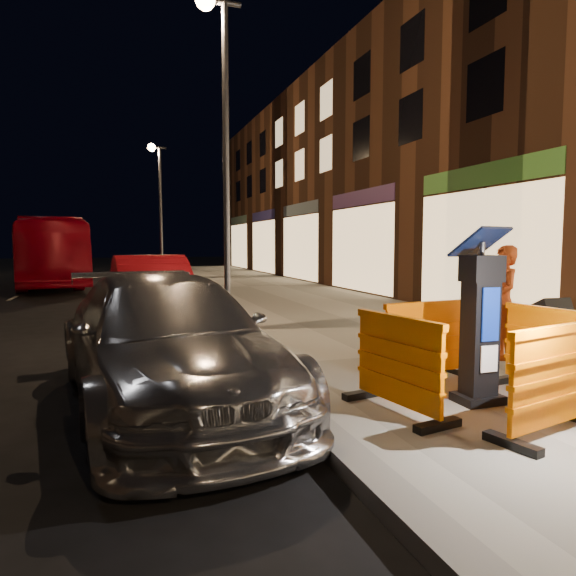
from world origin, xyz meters
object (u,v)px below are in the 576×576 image
object	(u,v)px
barrier_kerbside	(398,364)
man	(503,302)
barrier_back	(426,341)
barrier_bldgside	(551,351)
barrier_front	(553,381)
parking_kiosk	(480,321)
stroller	(566,337)
car_red	(153,320)
bus_doubledecker	(47,286)
car_silver	(167,404)

from	to	relation	value
barrier_kerbside	man	xyz separation A→B (m)	(2.63, 1.59, 0.33)
barrier_back	barrier_bldgside	bearing A→B (deg)	-50.61
barrier_front	barrier_bldgside	world-z (taller)	same
barrier_back	man	distance (m)	1.83
parking_kiosk	stroller	world-z (taller)	parking_kiosk
barrier_front	man	bearing A→B (deg)	42.82
car_red	man	world-z (taller)	man
bus_doubledecker	stroller	bearing A→B (deg)	-75.75
barrier_kerbside	bus_doubledecker	world-z (taller)	bus_doubledecker
car_red	man	distance (m)	7.80
parking_kiosk	man	xyz separation A→B (m)	(1.68, 1.59, -0.04)
bus_doubledecker	car_red	bearing A→B (deg)	-82.13
parking_kiosk	car_silver	distance (m)	3.51
parking_kiosk	car_red	distance (m)	8.44
barrier_front	stroller	bearing A→B (deg)	27.39
parking_kiosk	car_silver	world-z (taller)	parking_kiosk
barrier_kerbside	car_red	world-z (taller)	barrier_kerbside
man	barrier_bldgside	bearing A→B (deg)	-0.71
car_silver	stroller	xyz separation A→B (m)	(4.91, -0.77, 0.61)
parking_kiosk	bus_doubledecker	xyz separation A→B (m)	(-6.34, 19.06, -1.00)
parking_kiosk	barrier_kerbside	distance (m)	1.02
bus_doubledecker	stroller	world-z (taller)	bus_doubledecker
barrier_front	barrier_bldgside	size ratio (longest dim) A/B	1.00
barrier_back	man	xyz separation A→B (m)	(1.68, 0.64, 0.33)
parking_kiosk	bus_doubledecker	bearing A→B (deg)	99.80
barrier_front	stroller	xyz separation A→B (m)	(1.88, 1.64, -0.02)
barrier_kerbside	barrier_bldgside	distance (m)	1.90
barrier_bldgside	bus_doubledecker	bearing A→B (deg)	14.33
bus_doubledecker	man	size ratio (longest dim) A/B	6.19
barrier_front	man	distance (m)	3.06
parking_kiosk	man	bearing A→B (deg)	34.71
barrier_back	car_red	bearing A→B (deg)	106.13
barrier_front	barrier_back	xyz separation A→B (m)	(0.00, 1.90, 0.00)
barrier_bldgside	stroller	xyz separation A→B (m)	(0.93, 0.69, -0.02)
man	parking_kiosk	bearing A→B (deg)	-22.57
car_silver	barrier_front	bearing A→B (deg)	-45.75
bus_doubledecker	stroller	size ratio (longest dim) A/B	10.96
parking_kiosk	barrier_kerbside	size ratio (longest dim) A/B	1.40
man	barrier_back	bearing A→B (deg)	-45.14
car_red	man	xyz separation A→B (m)	(4.46, -6.32, 0.96)
barrier_front	parking_kiosk	bearing A→B (deg)	76.39
car_silver	bus_doubledecker	bearing A→B (deg)	93.44
barrier_back	stroller	bearing A→B (deg)	-13.51
barrier_bldgside	stroller	size ratio (longest dim) A/B	1.33
man	barrier_front	bearing A→B (deg)	-9.46
barrier_front	barrier_back	size ratio (longest dim) A/B	1.00
barrier_kerbside	car_red	xyz separation A→B (m)	(-1.83, 7.91, -0.63)
barrier_back	stroller	size ratio (longest dim) A/B	1.33
barrier_front	barrier_bldgside	bearing A→B (deg)	31.39
barrier_bldgside	car_silver	xyz separation A→B (m)	(-3.98, 1.46, -0.63)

